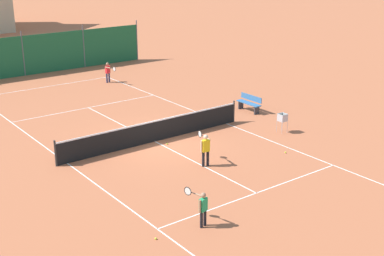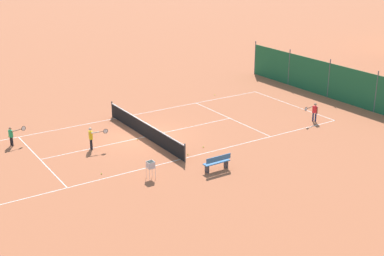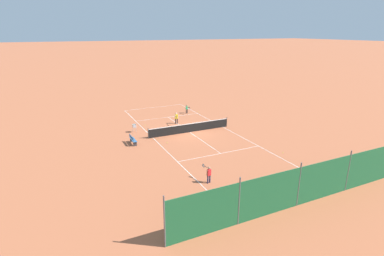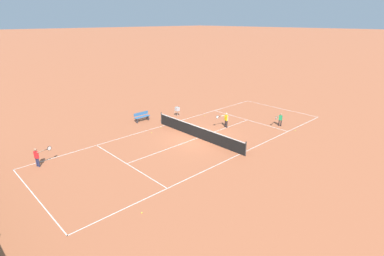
{
  "view_description": "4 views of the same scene",
  "coord_description": "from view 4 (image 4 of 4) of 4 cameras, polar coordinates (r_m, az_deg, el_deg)",
  "views": [
    {
      "loc": [
        -11.84,
        -18.43,
        8.14
      ],
      "look_at": [
        0.8,
        -1.64,
        0.91
      ],
      "focal_mm": 50.0,
      "sensor_mm": 36.0,
      "label": 1
    },
    {
      "loc": [
        26.8,
        -13.95,
        11.4
      ],
      "look_at": [
        1.96,
        2.13,
        0.74
      ],
      "focal_mm": 50.0,
      "sensor_mm": 36.0,
      "label": 2
    },
    {
      "loc": [
        12.7,
        27.2,
        10.27
      ],
      "look_at": [
        0.57,
        1.76,
        1.06
      ],
      "focal_mm": 28.0,
      "sensor_mm": 36.0,
      "label": 3
    },
    {
      "loc": [
        -15.33,
        15.22,
        8.71
      ],
      "look_at": [
        -0.71,
        1.3,
        1.34
      ],
      "focal_mm": 28.0,
      "sensor_mm": 36.0,
      "label": 4
    }
  ],
  "objects": [
    {
      "name": "tennis_ball_mid_court",
      "position": [
        26.1,
        19.06,
        -0.5
      ],
      "size": [
        0.07,
        0.07,
        0.07
      ],
      "primitive_type": "sphere",
      "color": "#CCE033",
      "rests_on": "ground"
    },
    {
      "name": "player_far_baseline",
      "position": [
        25.47,
        6.46,
        1.72
      ],
      "size": [
        0.58,
        1.03,
        1.29
      ],
      "color": "black",
      "rests_on": "ground"
    },
    {
      "name": "tennis_ball_service_box",
      "position": [
        24.48,
        -7.75,
        -0.89
      ],
      "size": [
        0.07,
        0.07,
        0.07
      ],
      "primitive_type": "sphere",
      "color": "#CCE033",
      "rests_on": "ground"
    },
    {
      "name": "tennis_net",
      "position": [
        23.11,
        1.13,
        -0.75
      ],
      "size": [
        9.18,
        0.08,
        1.06
      ],
      "color": "#2D2D2D",
      "rests_on": "ground"
    },
    {
      "name": "tennis_ball_alley_left",
      "position": [
        28.57,
        2.38,
        2.36
      ],
      "size": [
        0.07,
        0.07,
        0.07
      ],
      "primitive_type": "sphere",
      "color": "#CCE033",
      "rests_on": "ground"
    },
    {
      "name": "tennis_ball_far_corner",
      "position": [
        23.83,
        1.8,
        -1.3
      ],
      "size": [
        0.07,
        0.07,
        0.07
      ],
      "primitive_type": "sphere",
      "color": "#CCE033",
      "rests_on": "ground"
    },
    {
      "name": "ball_hopper",
      "position": [
        28.35,
        -2.84,
        3.54
      ],
      "size": [
        0.36,
        0.36,
        0.89
      ],
      "color": "#B7B7BC",
      "rests_on": "ground"
    },
    {
      "name": "tennis_ball_by_net_left",
      "position": [
        14.99,
        -9.56,
        -15.64
      ],
      "size": [
        0.07,
        0.07,
        0.07
      ],
      "primitive_type": "sphere",
      "color": "#CCE033",
      "rests_on": "ground"
    },
    {
      "name": "player_near_service",
      "position": [
        26.74,
        16.44,
        1.71
      ],
      "size": [
        0.38,
        1.0,
        1.14
      ],
      "color": "black",
      "rests_on": "ground"
    },
    {
      "name": "player_near_baseline",
      "position": [
        20.96,
        -27.39,
        -4.71
      ],
      "size": [
        0.42,
        1.07,
        1.25
      ],
      "color": "#23284C",
      "rests_on": "ground"
    },
    {
      "name": "courtside_bench",
      "position": [
        27.3,
        -9.53,
        2.17
      ],
      "size": [
        0.36,
        1.5,
        0.84
      ],
      "color": "#336699",
      "rests_on": "ground"
    },
    {
      "name": "tennis_ball_alley_right",
      "position": [
        25.56,
        -5.94,
        0.11
      ],
      "size": [
        0.07,
        0.07,
        0.07
      ],
      "primitive_type": "sphere",
      "color": "#CCE033",
      "rests_on": "ground"
    },
    {
      "name": "ground_plane",
      "position": [
        23.29,
        1.13,
        -1.9
      ],
      "size": [
        600.0,
        600.0,
        0.0
      ],
      "primitive_type": "plane",
      "color": "#B7603D"
    },
    {
      "name": "court_line_markings",
      "position": [
        23.29,
        1.13,
        -1.9
      ],
      "size": [
        8.25,
        23.85,
        0.01
      ],
      "color": "white",
      "rests_on": "ground"
    }
  ]
}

